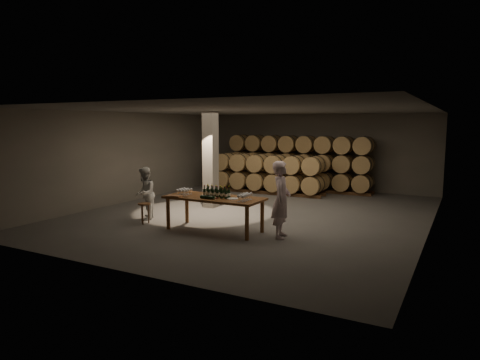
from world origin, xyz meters
The scene contains 15 objects.
room centered at (-1.80, 0.20, 1.60)m, with size 12.00×12.00×12.00m.
tasting_table centered at (0.00, -2.50, 0.80)m, with size 2.60×1.10×0.90m.
barrel_stack_back centered at (-0.57, 5.20, 1.20)m, with size 6.26×0.95×2.31m.
barrel_stack_front centered at (-1.35, 3.80, 0.83)m, with size 4.70×0.95×1.57m.
bottle_cluster centered at (0.09, -2.52, 1.01)m, with size 0.73×0.23×0.31m.
lying_bottles centered at (0.01, -2.84, 0.94)m, with size 0.49×0.09×0.09m.
glass_cluster_left centered at (-0.91, -2.56, 1.02)m, with size 0.30×0.41×0.17m.
glass_cluster_right centered at (0.95, -2.59, 1.03)m, with size 0.20×0.53×0.18m.
plate centered at (0.57, -2.54, 0.91)m, with size 0.28×0.28×0.02m, color white.
notebook_near centered at (-0.87, -2.92, 0.92)m, with size 0.26×0.21×0.03m, color #935C35.
notebook_corner centered at (-1.08, -2.93, 0.91)m, with size 0.21×0.27×0.02m, color #935C35.
pen centered at (-0.63, -2.90, 0.91)m, with size 0.01×0.01×0.14m, color black.
stool centered at (-2.16, -2.74, 0.48)m, with size 0.35×0.35×0.58m.
person_man centered at (1.80, -2.30, 0.95)m, with size 0.69×0.45×1.90m, color silver.
person_woman centered at (-2.49, -2.33, 0.77)m, with size 0.75×0.59×1.55m, color silver.
Camera 1 is at (5.77, -11.86, 2.78)m, focal length 32.00 mm.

